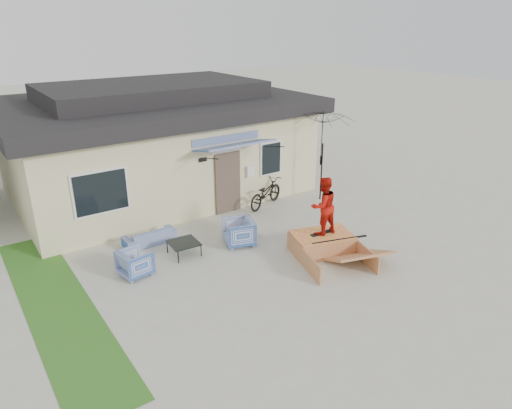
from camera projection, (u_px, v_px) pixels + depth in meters
ground at (286, 275)px, 11.89m from camera, size 90.00×90.00×0.00m
grass_strip at (57, 304)px, 10.64m from camera, size 1.40×8.00×0.01m
house at (155, 140)px, 17.24m from camera, size 10.80×8.49×4.10m
loveseat at (149, 234)px, 13.47m from camera, size 1.54×0.46×0.60m
armchair_left at (135, 262)px, 11.75m from camera, size 0.81×0.85×0.77m
armchair_right at (239, 231)px, 13.36m from camera, size 1.00×1.03×0.85m
coffee_table at (184, 248)px, 12.84m from camera, size 0.83×0.83×0.39m
bicycle at (266, 190)px, 16.09m from camera, size 1.97×1.30×1.19m
patio_umbrella at (322, 153)px, 16.27m from camera, size 2.49×2.36×2.20m
skate_ramp at (322, 243)px, 12.97m from camera, size 2.20×2.57×0.55m
skateboard at (322, 233)px, 12.91m from camera, size 0.74×0.23×0.05m
skater at (323, 205)px, 12.59m from camera, size 0.84×0.67×1.65m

